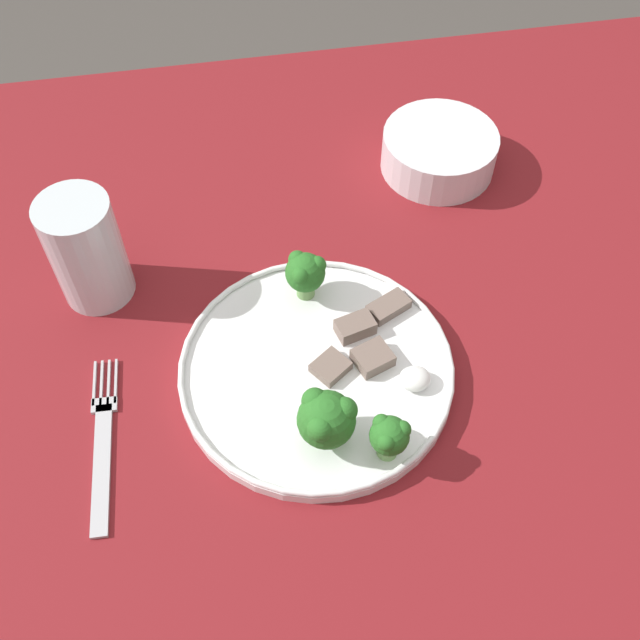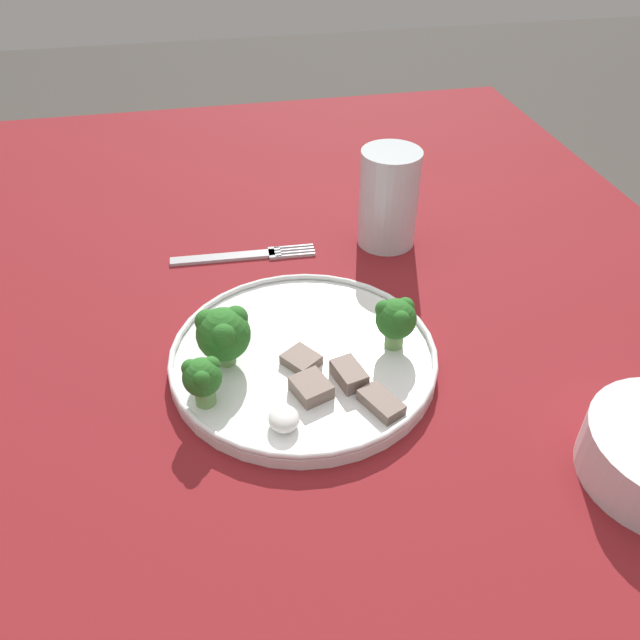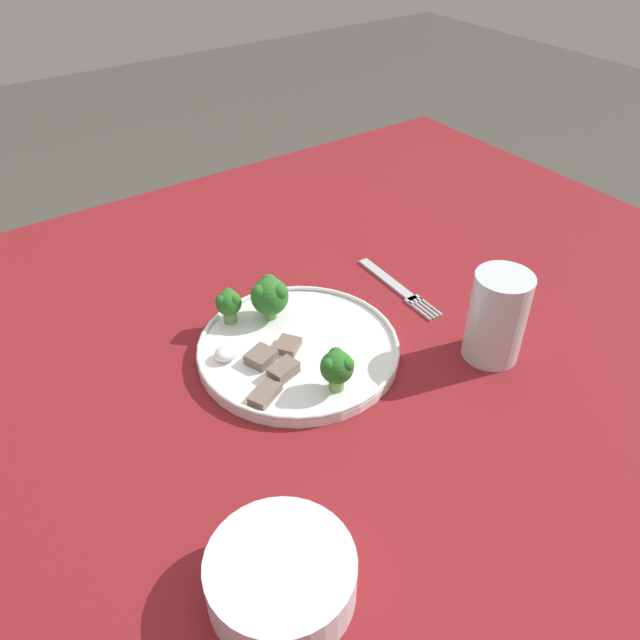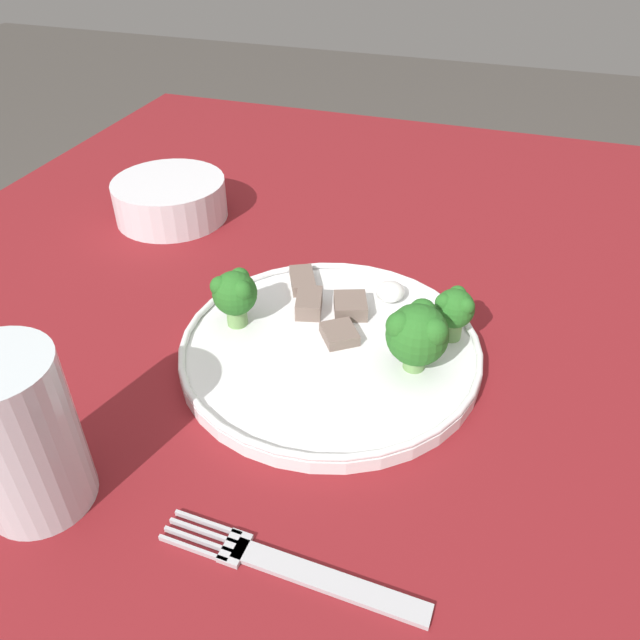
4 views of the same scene
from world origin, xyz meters
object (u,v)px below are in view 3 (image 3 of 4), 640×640
object	(u,v)px
fork	(397,287)
drinking_glass	(496,321)
cream_bowl	(281,577)
dinner_plate	(298,348)

from	to	relation	value
fork	drinking_glass	bearing A→B (deg)	90.45
fork	drinking_glass	world-z (taller)	drinking_glass
fork	drinking_glass	distance (m)	0.19
fork	cream_bowl	size ratio (longest dim) A/B	1.33
dinner_plate	cream_bowl	size ratio (longest dim) A/B	1.97
dinner_plate	fork	world-z (taller)	dinner_plate
cream_bowl	drinking_glass	distance (m)	0.42
dinner_plate	cream_bowl	distance (m)	0.33
dinner_plate	fork	bearing A→B (deg)	-168.80
cream_bowl	drinking_glass	world-z (taller)	drinking_glass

